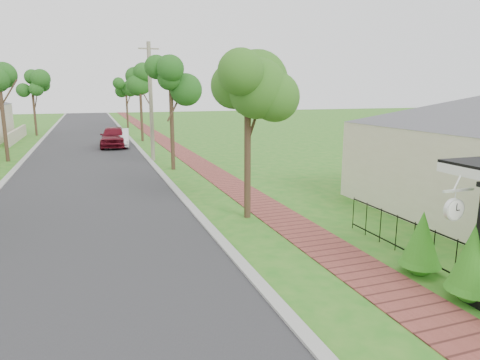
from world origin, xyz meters
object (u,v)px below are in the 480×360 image
parked_car_red (114,137)px  parked_car_white (119,138)px  near_tree (248,83)px  utility_pole (151,102)px  station_clock (454,208)px

parked_car_red → parked_car_white: (0.38, -0.09, -0.11)m
near_tree → utility_pole: size_ratio=0.80×
parked_car_red → station_clock: station_clock is taller
parked_car_red → parked_car_white: 0.41m
parked_car_red → utility_pole: bearing=-69.7°
parked_car_red → utility_pole: (1.90, -7.31, 2.78)m
parked_car_red → utility_pole: size_ratio=0.66×
near_tree → parked_car_red: bearing=98.9°
parked_car_red → utility_pole: 8.05m
parked_car_white → utility_pole: utility_pole is taller
near_tree → station_clock: size_ratio=7.41×
parked_car_red → parked_car_white: bearing=-8.1°
parked_car_red → utility_pole: utility_pole is taller
parked_car_red → near_tree: size_ratio=0.83×
parked_car_white → near_tree: (2.82, -20.42, 3.78)m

